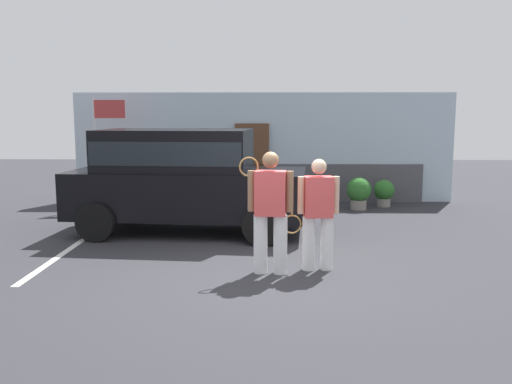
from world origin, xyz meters
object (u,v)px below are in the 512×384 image
Objects in this scene: parked_suv at (183,175)px; potted_plant_secondary at (384,192)px; potted_plant_by_porch at (359,192)px; tennis_player_man at (270,211)px; flag_pole at (103,131)px; tennis_player_woman at (318,213)px.

parked_suv reaches higher than potted_plant_secondary.
potted_plant_by_porch reaches higher than potted_plant_secondary.
parked_suv is at bearing -146.15° from potted_plant_by_porch.
tennis_player_man is at bearing -116.80° from potted_plant_secondary.
flag_pole is at bearing 177.73° from potted_plant_by_porch.
parked_suv is 5.63m from potted_plant_secondary.
tennis_player_man is 2.26× the size of potted_plant_by_porch.
potted_plant_secondary is at bearing 1.39° from flag_pole.
parked_suv is 4.80m from potted_plant_by_porch.
parked_suv is at bearing -50.71° from tennis_player_woman.
potted_plant_secondary is (4.66, 3.07, -0.76)m from parked_suv.
tennis_player_woman is (2.42, -2.59, -0.27)m from parked_suv.
parked_suv reaches higher than tennis_player_woman.
parked_suv is 3.27m from tennis_player_man.
parked_suv reaches higher than tennis_player_man.
parked_suv is 6.91× the size of potted_plant_secondary.
tennis_player_man is 7.11m from flag_pole.
tennis_player_man is at bearing -112.44° from potted_plant_by_porch.
tennis_player_woman is at bearing -111.55° from potted_plant_secondary.
tennis_player_man is at bearing 10.80° from tennis_player_woman.
potted_plant_by_porch is at bearing -149.16° from potted_plant_secondary.
potted_plant_by_porch is (1.52, 5.24, -0.43)m from tennis_player_woman.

